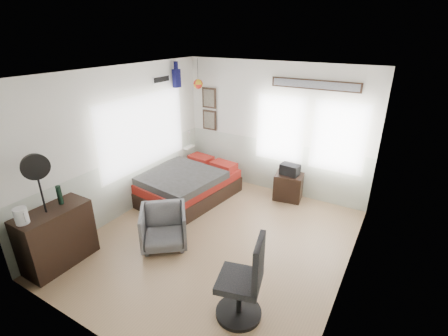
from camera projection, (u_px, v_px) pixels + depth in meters
The scene contains 12 objects.
ground_plane at pixel (217, 241), 5.41m from camera, with size 4.00×4.50×0.01m, color tan.
room_shell at pixel (218, 145), 4.96m from camera, with size 4.02×4.52×2.71m.
wall_decor at pixel (220, 90), 6.65m from camera, with size 3.55×1.32×1.44m.
bed at pixel (187, 185), 6.65m from camera, with size 1.61×2.12×0.63m.
dresser at pixel (57, 237), 4.74m from camera, with size 0.48×1.00×0.90m, color black.
armchair at pixel (164, 227), 5.19m from camera, with size 0.71×0.73×0.66m, color #4E4E4F.
nightstand at pixel (288, 187), 6.65m from camera, with size 0.55×0.44×0.55m, color black.
task_chair at pixel (244, 286), 3.82m from camera, with size 0.61×0.61×1.13m.
kettle at pixel (21, 216), 4.21m from camera, with size 0.19×0.17×0.22m.
bottle at pixel (60, 195), 4.68m from camera, with size 0.07×0.07×0.29m, color black.
stand_fan at pixel (36, 168), 4.25m from camera, with size 0.21×0.34×0.87m.
black_bag at pixel (290, 170), 6.50m from camera, with size 0.37×0.24×0.22m, color black.
Camera 1 is at (2.38, -3.81, 3.24)m, focal length 26.00 mm.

